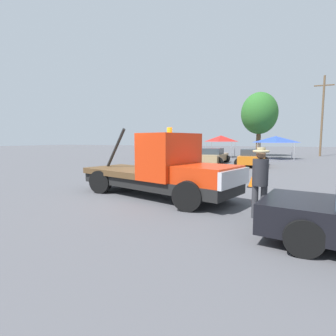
% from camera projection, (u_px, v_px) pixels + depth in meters
% --- Properties ---
extents(ground_plane, '(160.00, 160.00, 0.00)m').
position_uv_depth(ground_plane, '(155.00, 196.00, 9.61)').
color(ground_plane, '#545459').
extents(tow_truck, '(6.49, 3.70, 2.51)m').
position_uv_depth(tow_truck, '(163.00, 171.00, 9.26)').
color(tow_truck, black).
rests_on(tow_truck, ground).
extents(person_near_truck, '(0.41, 0.41, 1.86)m').
position_uv_depth(person_near_truck, '(260.00, 177.00, 6.75)').
color(person_near_truck, '#38383D').
rests_on(person_near_truck, ground).
extents(parked_car_maroon, '(2.61, 4.80, 1.34)m').
position_uv_depth(parked_car_maroon, '(168.00, 155.00, 23.89)').
color(parked_car_maroon, maroon).
rests_on(parked_car_maroon, ground).
extents(parked_car_tan, '(2.57, 4.89, 1.34)m').
position_uv_depth(parked_car_tan, '(212.00, 156.00, 22.66)').
color(parked_car_tan, tan).
rests_on(parked_car_tan, ground).
extents(parked_car_orange, '(2.47, 4.42, 1.34)m').
position_uv_depth(parked_car_orange, '(252.00, 158.00, 20.63)').
color(parked_car_orange, orange).
rests_on(parked_car_orange, ground).
extents(canopy_tent_white, '(3.13, 3.13, 2.72)m').
position_uv_depth(canopy_tent_white, '(166.00, 138.00, 31.60)').
color(canopy_tent_white, '#9E9EA3').
rests_on(canopy_tent_white, ground).
extents(canopy_tent_red, '(2.93, 2.93, 2.57)m').
position_uv_depth(canopy_tent_red, '(221.00, 139.00, 30.85)').
color(canopy_tent_red, '#9E9EA3').
rests_on(canopy_tent_red, ground).
extents(canopy_tent_blue, '(3.60, 3.60, 2.45)m').
position_uv_depth(canopy_tent_blue, '(276.00, 139.00, 28.23)').
color(canopy_tent_blue, '#9E9EA3').
rests_on(canopy_tent_blue, ground).
extents(tree_left, '(4.46, 4.46, 7.96)m').
position_uv_depth(tree_left, '(259.00, 113.00, 32.76)').
color(tree_left, brown).
rests_on(tree_left, ground).
extents(traffic_cone, '(0.40, 0.40, 0.55)m').
position_uv_depth(traffic_cone, '(252.00, 181.00, 11.34)').
color(traffic_cone, black).
rests_on(traffic_cone, ground).
extents(utility_pole, '(2.20, 0.24, 9.89)m').
position_uv_depth(utility_pole, '(322.00, 114.00, 32.45)').
color(utility_pole, brown).
rests_on(utility_pole, ground).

